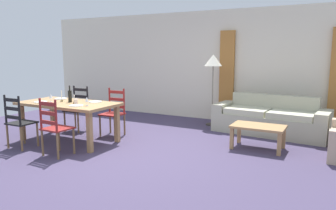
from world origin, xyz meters
TOP-DOWN VIEW (x-y plane):
  - ground_plane at (0.00, 0.00)m, footprint 9.60×9.60m
  - wall_far at (0.00, 3.30)m, footprint 9.60×0.16m
  - curtain_panel_left at (0.66, 3.16)m, footprint 0.35×0.08m
  - dining_table at (-1.42, 0.02)m, footprint 1.90×0.96m
  - dining_chair_near_left at (-1.84, -0.74)m, footprint 0.43×0.41m
  - dining_chair_near_right at (-0.95, -0.75)m, footprint 0.43×0.41m
  - dining_chair_far_left at (-1.89, 0.76)m, footprint 0.45×0.43m
  - dining_chair_far_right at (-0.94, 0.78)m, footprint 0.43×0.41m
  - dinner_plate_near_left at (-1.87, -0.23)m, footprint 0.24×0.24m
  - fork_near_left at (-2.02, -0.23)m, footprint 0.02×0.17m
  - dinner_plate_near_right at (-0.97, -0.23)m, footprint 0.24×0.24m
  - fork_near_right at (-1.12, -0.23)m, footprint 0.03×0.17m
  - dinner_plate_far_left at (-1.87, 0.27)m, footprint 0.24×0.24m
  - fork_far_left at (-2.02, 0.27)m, footprint 0.02×0.17m
  - dinner_plate_far_right at (-0.97, 0.27)m, footprint 0.24×0.24m
  - fork_far_right at (-1.12, 0.27)m, footprint 0.02×0.17m
  - wine_bottle at (-1.42, 0.08)m, footprint 0.07×0.07m
  - wine_glass_near_left at (-1.74, -0.10)m, footprint 0.06×0.06m
  - wine_glass_near_right at (-0.83, -0.11)m, footprint 0.06×0.06m
  - coffee_cup_primary at (-1.15, -0.05)m, footprint 0.07×0.07m
  - candle_tall at (-1.60, 0.04)m, footprint 0.05×0.05m
  - candle_short at (-1.22, -0.02)m, footprint 0.05×0.05m
  - couch at (1.87, 2.43)m, footprint 2.34×1.01m
  - coffee_table at (1.89, 1.21)m, footprint 0.90×0.56m
  - standing_lamp at (0.51, 2.61)m, footprint 0.40×0.40m

SIDE VIEW (x-z plane):
  - ground_plane at x=0.00m, z-range -0.02..0.00m
  - couch at x=1.87m, z-range -0.11..0.69m
  - coffee_table at x=1.89m, z-range 0.15..0.57m
  - dining_chair_near_left at x=-1.84m, z-range 0.00..0.96m
  - dining_chair_near_right at x=-0.95m, z-range 0.00..0.96m
  - dining_chair_far_left at x=-1.89m, z-range 0.00..0.96m
  - dining_chair_far_right at x=-0.94m, z-range 0.00..0.96m
  - dining_table at x=-1.42m, z-range 0.29..1.04m
  - fork_near_left at x=-2.02m, z-range 0.75..0.76m
  - fork_near_right at x=-1.12m, z-range 0.75..0.76m
  - fork_far_left at x=-2.02m, z-range 0.75..0.76m
  - fork_far_right at x=-1.12m, z-range 0.75..0.76m
  - dinner_plate_near_left at x=-1.87m, z-range 0.75..0.77m
  - dinner_plate_near_right at x=-0.97m, z-range 0.75..0.77m
  - dinner_plate_far_left at x=-1.87m, z-range 0.75..0.77m
  - dinner_plate_far_right at x=-0.97m, z-range 0.75..0.77m
  - candle_short at x=-1.22m, z-range 0.71..0.88m
  - coffee_cup_primary at x=-1.15m, z-range 0.75..0.84m
  - candle_tall at x=-1.60m, z-range 0.70..0.92m
  - wine_glass_near_left at x=-1.74m, z-range 0.78..0.94m
  - wine_glass_near_right at x=-0.83m, z-range 0.78..0.94m
  - wine_bottle at x=-1.42m, z-range 0.71..1.03m
  - curtain_panel_left at x=0.66m, z-range 0.00..2.20m
  - wall_far at x=0.00m, z-range 0.00..2.70m
  - standing_lamp at x=0.51m, z-range 0.59..2.23m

